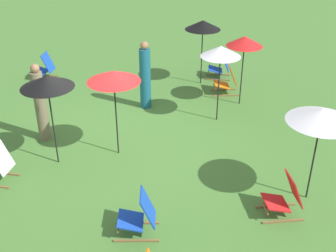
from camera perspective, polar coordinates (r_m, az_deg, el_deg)
ground_plane at (r=9.91m, az=-6.94°, el=-2.80°), size 40.00×40.00×0.00m
deckchair_0 at (r=13.55m, az=6.97°, el=7.85°), size 0.62×0.84×0.83m
deckchair_3 at (r=13.91m, az=-16.13°, el=7.46°), size 0.62×0.84×0.83m
deckchair_4 at (r=8.00m, az=15.26°, el=-9.17°), size 0.50×0.78×0.83m
deckchair_5 at (r=7.36m, az=-3.82°, el=-11.83°), size 0.53×0.79×0.83m
deckchair_6 at (r=12.48m, az=7.87°, el=5.92°), size 0.50×0.77×0.83m
umbrella_0 at (r=8.76m, az=-15.83°, el=5.65°), size 1.07×1.07×2.00m
umbrella_1 at (r=10.39m, az=7.03°, el=9.82°), size 0.97×0.97×1.96m
umbrella_2 at (r=12.65m, az=4.66°, el=13.25°), size 1.04×1.04×1.93m
umbrella_3 at (r=7.84m, az=19.80°, el=1.35°), size 1.22×1.22×1.90m
umbrella_4 at (r=11.40m, az=10.17°, el=11.03°), size 0.96×0.96×1.91m
umbrella_5 at (r=8.87m, az=-7.25°, el=6.57°), size 1.12×1.12×1.96m
person_0 at (r=11.36m, az=-3.06°, el=6.57°), size 0.40×0.40×1.83m
person_1 at (r=10.18m, az=-16.61°, el=2.77°), size 0.32×0.32×1.87m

